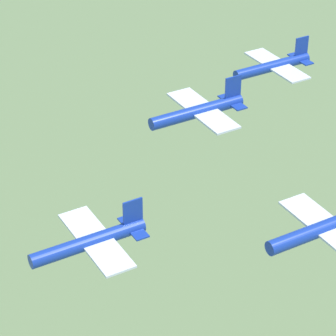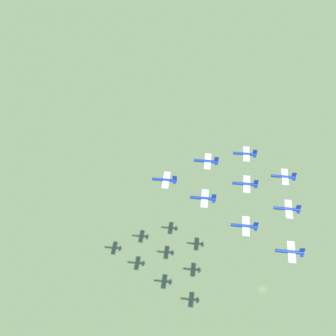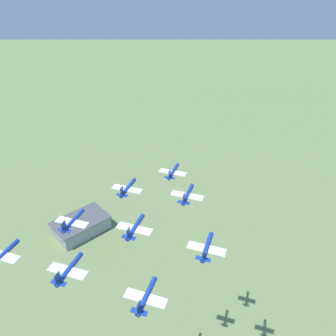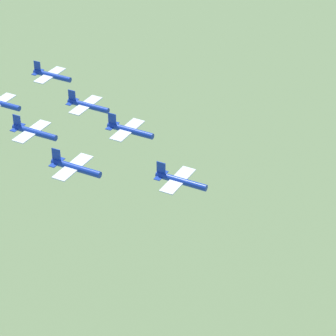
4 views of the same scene
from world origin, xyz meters
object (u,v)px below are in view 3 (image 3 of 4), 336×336
at_px(jet_7, 68,270).
at_px(jet_4, 135,228).
at_px(jet_8, 146,297).
at_px(jet_0, 173,172).
at_px(jet_2, 187,195).
at_px(jet_1, 127,188).
at_px(jet_3, 72,221).
at_px(jet_6, 3,255).
at_px(hangar, 81,225).
at_px(jet_5, 207,248).

bearing_deg(jet_7, jet_4, 59.53).
bearing_deg(jet_8, jet_0, 101.09).
height_order(jet_2, jet_7, jet_2).
xyz_separation_m(jet_1, jet_3, (-20.09, 0.62, -3.04)).
distance_m(jet_3, jet_6, 20.11).
bearing_deg(jet_2, jet_7, -120.47).
distance_m(jet_4, jet_6, 35.33).
height_order(jet_3, jet_6, jet_3).
bearing_deg(jet_8, jet_3, 150.46).
bearing_deg(jet_8, jet_4, 120.47).
bearing_deg(hangar, jet_1, -105.34).
bearing_deg(jet_7, jet_1, 90.00).
relative_size(jet_1, jet_8, 1.00).
distance_m(jet_0, jet_2, 20.41).
distance_m(jet_4, jet_8, 20.45).
relative_size(jet_1, jet_6, 1.00).
xyz_separation_m(jet_2, jet_7, (-40.19, 1.25, -3.94)).
relative_size(jet_4, jet_7, 1.00).
height_order(jet_1, jet_3, jet_1).
bearing_deg(jet_1, jet_8, -59.53).
height_order(jet_1, jet_6, jet_1).
height_order(hangar, jet_0, jet_0).
height_order(jet_5, jet_8, jet_5).
distance_m(jet_1, jet_4, 20.10).
height_order(jet_0, jet_6, jet_0).
relative_size(jet_2, jet_5, 1.00).
bearing_deg(jet_2, jet_1, -180.00).
height_order(jet_0, jet_2, jet_2).
distance_m(jet_5, jet_6, 53.88).
height_order(jet_1, jet_8, jet_1).
xyz_separation_m(hangar, jet_0, (-9.40, -108.14, 97.83)).
xyz_separation_m(jet_2, jet_6, (-49.97, 19.13, -5.40)).
bearing_deg(hangar, jet_5, -101.88).
bearing_deg(jet_7, jet_3, 120.47).
bearing_deg(hangar, jet_0, -94.97).
bearing_deg(jet_6, jet_7, 0.00).
relative_size(jet_7, jet_8, 1.00).
relative_size(jet_3, jet_8, 1.00).
bearing_deg(jet_1, jet_0, 59.53).
relative_size(jet_4, jet_8, 1.00).
bearing_deg(hangar, jet_6, -123.26).
bearing_deg(jet_1, jet_4, -59.53).
bearing_deg(jet_4, jet_0, 90.00).
distance_m(jet_6, jet_7, 20.44).
bearing_deg(jet_4, jet_3, 180.00).
xyz_separation_m(hangar, jet_4, (-39.80, -124.77, 99.51)).
bearing_deg(jet_3, jet_5, 0.00).
xyz_separation_m(jet_0, jet_2, (-10.31, -17.26, 3.53)).
xyz_separation_m(jet_1, jet_4, (-10.31, -17.26, 0.09)).
bearing_deg(jet_0, jet_3, -120.47).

